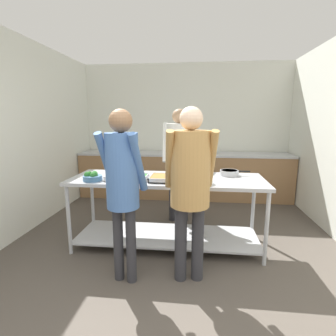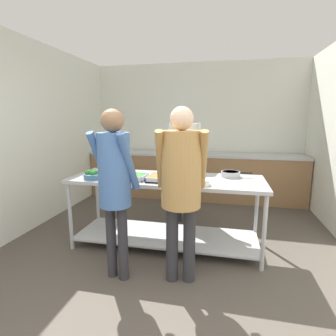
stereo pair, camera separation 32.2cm
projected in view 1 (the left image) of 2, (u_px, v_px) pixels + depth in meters
name	position (u px, v px, depth m)	size (l,w,h in m)	color
wall_rear	(185.00, 130.00, 5.44)	(4.27, 0.06, 2.65)	silver
wall_left	(22.00, 136.00, 3.55)	(0.06, 4.47, 2.65)	silver
back_counter	(184.00, 175.00, 5.24)	(4.11, 0.65, 0.89)	olive
serving_counter	(167.00, 200.00, 3.19)	(2.30, 0.79, 0.86)	#ADAFB5
broccoli_bowl	(92.00, 177.00, 2.99)	(0.22, 0.22, 0.11)	#3D668C
serving_tray_roast	(127.00, 178.00, 3.04)	(0.47, 0.26, 0.05)	#ADAFB5
serving_tray_vegetables	(170.00, 178.00, 3.00)	(0.46, 0.32, 0.05)	#ADAFB5
plate_stack	(203.00, 181.00, 2.85)	(0.22, 0.22, 0.06)	white
sauce_pan	(229.00, 173.00, 3.26)	(0.37, 0.23, 0.07)	#ADAFB5
guest_serving_left	(122.00, 177.00, 2.39)	(0.44, 0.38, 1.65)	#2D2D33
guest_serving_right	(190.00, 178.00, 2.41)	(0.50, 0.38, 1.67)	#2D2D33
cook_behind_counter	(179.00, 154.00, 3.90)	(0.50, 0.39, 1.70)	#2D2D33
water_bottle	(106.00, 147.00, 5.22)	(0.07, 0.07, 0.23)	brown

